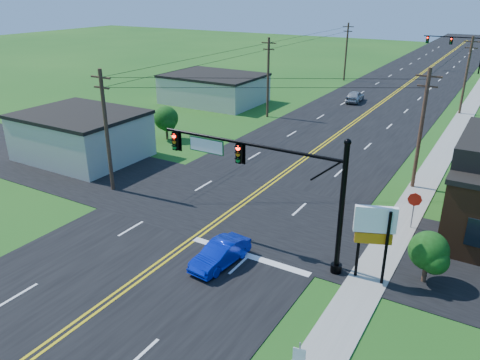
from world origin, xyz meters
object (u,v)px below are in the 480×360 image
Objects in this scene: signal_mast_main at (264,174)px; signal_mast_far at (456,46)px; stop_sign at (414,203)px; route_sign at (299,360)px; blue_car at (220,254)px.

signal_mast_main is 1.03× the size of signal_mast_far.
signal_mast_far is 65.29m from stop_sign.
stop_sign is (0.96, 15.13, 0.62)m from route_sign.
signal_mast_far is at bearing 89.92° from signal_mast_main.
signal_mast_far is 5.54× the size of route_sign.
blue_car is at bearing 132.50° from route_sign.
signal_mast_far is at bearing 86.89° from stop_sign.
signal_mast_far is 2.76× the size of blue_car.
blue_car is at bearing -91.04° from signal_mast_far.
signal_mast_main is 4.97m from blue_car.
signal_mast_far is at bearing 94.38° from blue_car.
signal_mast_main is 2.84× the size of blue_car.
signal_mast_main reaches higher than stop_sign.
blue_car is at bearing -138.93° from stop_sign.
route_sign reaches higher than blue_car.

